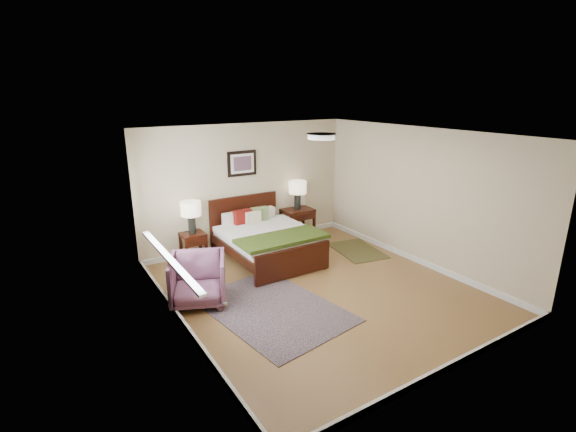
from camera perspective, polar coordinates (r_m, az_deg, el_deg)
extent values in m
plane|color=brown|center=(6.92, 4.12, -9.91)|extent=(5.00, 5.00, 0.00)
cube|color=#C7AF90|center=(8.53, -5.65, 4.15)|extent=(4.50, 0.04, 2.50)
cube|color=#C7AF90|center=(4.81, 22.37, -7.24)|extent=(4.50, 0.04, 2.50)
cube|color=#C7AF90|center=(5.50, -14.97, -3.55)|extent=(0.04, 5.00, 2.50)
cube|color=#C7AF90|center=(7.96, 17.53, 2.52)|extent=(0.04, 5.00, 2.50)
cube|color=white|center=(6.22, 4.60, 11.14)|extent=(4.50, 5.00, 0.02)
cube|color=silver|center=(6.10, -16.89, -0.21)|extent=(0.02, 2.72, 1.32)
cube|color=silver|center=(6.10, -16.76, -0.18)|extent=(0.01, 2.60, 1.20)
cube|color=silver|center=(6.31, -15.98, -5.61)|extent=(0.10, 2.72, 0.04)
cube|color=silver|center=(4.07, -6.89, -13.06)|extent=(0.01, 1.00, 2.18)
cube|color=brown|center=(4.09, -6.74, -13.52)|extent=(0.01, 0.90, 2.10)
cylinder|color=#999999|center=(4.43, -8.59, -11.82)|extent=(0.04, 0.04, 0.04)
cylinder|color=white|center=(6.22, 4.59, 10.78)|extent=(0.40, 0.40, 0.07)
cylinder|color=beige|center=(6.22, 4.60, 11.10)|extent=(0.44, 0.44, 0.01)
cube|color=#350F08|center=(8.64, -6.02, -0.58)|extent=(1.49, 0.06, 1.05)
cube|color=#350F08|center=(7.18, 0.74, -6.37)|extent=(1.49, 0.06, 0.52)
cube|color=#350F08|center=(7.63, -7.60, -4.95)|extent=(0.06, 1.86, 0.17)
cube|color=#350F08|center=(8.27, 1.33, -3.06)|extent=(0.06, 1.86, 0.17)
cube|color=beige|center=(7.88, -2.96, -3.15)|extent=(1.39, 1.84, 0.21)
cube|color=beige|center=(7.75, -2.62, -2.39)|extent=(1.57, 1.61, 0.09)
cube|color=#2E4012|center=(7.35, -0.77, -3.09)|extent=(1.61, 0.70, 0.07)
cube|color=beige|center=(8.25, -7.35, -0.37)|extent=(0.47, 0.18, 0.24)
cube|color=beige|center=(8.53, -3.37, 0.32)|extent=(0.47, 0.18, 0.24)
cube|color=#5F0F0A|center=(8.19, -6.24, -0.19)|extent=(0.36, 0.17, 0.30)
cube|color=#637946|center=(8.35, -3.93, 0.20)|extent=(0.36, 0.16, 0.30)
cube|color=beige|center=(8.20, -4.81, -0.25)|extent=(0.32, 0.13, 0.26)
cube|color=black|center=(8.38, -6.32, 7.17)|extent=(0.62, 0.03, 0.50)
cube|color=silver|center=(8.36, -6.25, 7.15)|extent=(0.50, 0.01, 0.38)
cube|color=#A52D23|center=(8.35, -6.22, 7.14)|extent=(0.38, 0.01, 0.28)
cube|color=#350F08|center=(8.06, -12.91, -2.49)|extent=(0.44, 0.40, 0.05)
cube|color=#350F08|center=(7.94, -13.68, -4.85)|extent=(0.05, 0.05, 0.48)
cube|color=#350F08|center=(8.06, -11.09, -4.36)|extent=(0.05, 0.05, 0.48)
cube|color=#350F08|center=(8.25, -14.44, -4.09)|extent=(0.05, 0.05, 0.48)
cube|color=#350F08|center=(8.36, -11.94, -3.63)|extent=(0.05, 0.05, 0.48)
cube|color=#350F08|center=(7.93, -12.41, -3.55)|extent=(0.38, 0.03, 0.14)
cube|color=#350F08|center=(9.02, 1.30, 0.81)|extent=(0.65, 0.49, 0.05)
cube|color=#350F08|center=(8.79, 0.44, -1.82)|extent=(0.05, 0.05, 0.60)
cube|color=#350F08|center=(9.11, 3.59, -1.18)|extent=(0.05, 0.05, 0.60)
cube|color=#350F08|center=(9.14, -1.00, -1.09)|extent=(0.05, 0.05, 0.60)
cube|color=#350F08|center=(9.44, 2.08, -0.50)|extent=(0.05, 0.05, 0.60)
cube|color=#350F08|center=(8.87, 2.11, -0.16)|extent=(0.59, 0.03, 0.14)
cube|color=#350F08|center=(9.17, 1.28, -2.09)|extent=(0.59, 0.43, 0.03)
cube|color=black|center=(9.16, 1.28, -1.92)|extent=(0.24, 0.30, 0.03)
cube|color=black|center=(9.15, 1.29, -1.71)|extent=(0.24, 0.30, 0.03)
cube|color=black|center=(9.13, 1.29, -1.50)|extent=(0.24, 0.30, 0.03)
cube|color=black|center=(9.12, 1.29, -1.29)|extent=(0.24, 0.30, 0.03)
cylinder|color=black|center=(8.00, -12.99, -1.20)|extent=(0.14, 0.14, 0.32)
cylinder|color=black|center=(7.95, -13.08, 0.03)|extent=(0.02, 0.02, 0.06)
cylinder|color=beige|center=(7.91, -13.14, 1.00)|extent=(0.38, 0.38, 0.26)
cylinder|color=black|center=(8.97, 1.31, 1.97)|extent=(0.14, 0.14, 0.32)
cylinder|color=black|center=(8.93, 1.32, 3.09)|extent=(0.02, 0.02, 0.06)
cylinder|color=beige|center=(8.89, 1.32, 3.97)|extent=(0.38, 0.38, 0.26)
imported|color=brown|center=(6.49, -12.21, -8.50)|extent=(1.07, 1.08, 0.75)
cube|color=#0D0B3A|center=(6.33, -2.17, -12.54)|extent=(1.90, 2.45, 0.01)
cube|color=black|center=(8.57, 9.46, -4.65)|extent=(0.99, 1.31, 0.01)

